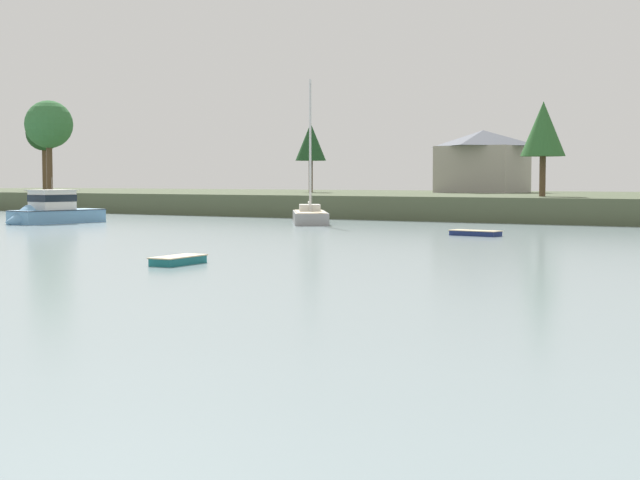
{
  "coord_description": "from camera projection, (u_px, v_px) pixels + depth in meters",
  "views": [
    {
      "loc": [
        15.25,
        -4.21,
        3.76
      ],
      "look_at": [
        -3.06,
        25.76,
        1.52
      ],
      "focal_mm": 53.68,
      "sensor_mm": 36.0,
      "label": 1
    }
  ],
  "objects": [
    {
      "name": "dinghy_navy",
      "position": [
        475.0,
        234.0,
        63.61
      ],
      "size": [
        3.54,
        1.74,
        0.5
      ],
      "color": "navy",
      "rests_on": "ground"
    },
    {
      "name": "sailboat_grey",
      "position": [
        310.0,
        220.0,
        81.54
      ],
      "size": [
        7.74,
        9.57,
        12.81
      ],
      "color": "gray",
      "rests_on": "ground"
    },
    {
      "name": "shore_tree_right_mid",
      "position": [
        311.0,
        142.0,
        113.8
      ],
      "size": [
        3.65,
        3.65,
        8.26
      ],
      "color": "brown",
      "rests_on": "far_shore_bank"
    },
    {
      "name": "shore_tree_right",
      "position": [
        49.0,
        125.0,
        119.08
      ],
      "size": [
        5.94,
        5.94,
        11.38
      ],
      "color": "brown",
      "rests_on": "far_shore_bank"
    },
    {
      "name": "cruiser_skyblue",
      "position": [
        48.0,
        215.0,
        81.05
      ],
      "size": [
        4.03,
        9.53,
        5.01
      ],
      "color": "#669ECC",
      "rests_on": "ground"
    },
    {
      "name": "dinghy_teal",
      "position": [
        178.0,
        261.0,
        42.15
      ],
      "size": [
        1.43,
        2.97,
        0.52
      ],
      "color": "#196B70",
      "rests_on": "ground"
    },
    {
      "name": "shore_tree_left_mid",
      "position": [
        44.0,
        134.0,
        139.09
      ],
      "size": [
        5.13,
        5.13,
        10.86
      ],
      "color": "brown",
      "rests_on": "far_shore_bank"
    },
    {
      "name": "cottage_eastern",
      "position": [
        483.0,
        160.0,
        112.72
      ],
      "size": [
        9.54,
        9.57,
        7.33
      ],
      "color": "#9E998E",
      "rests_on": "far_shore_bank"
    },
    {
      "name": "shore_tree_inland_a",
      "position": [
        543.0,
        130.0,
        86.6
      ],
      "size": [
        4.05,
        4.05,
        8.61
      ],
      "color": "brown",
      "rests_on": "far_shore_bank"
    }
  ]
}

